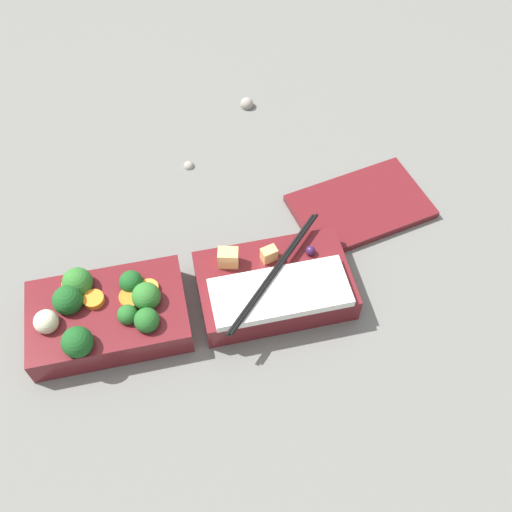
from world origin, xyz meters
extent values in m
plane|color=slate|center=(0.00, 0.00, 0.00)|extent=(3.00, 3.00, 0.00)
cube|color=maroon|center=(-0.11, 0.00, 0.02)|extent=(0.20, 0.13, 0.04)
sphere|color=#19511E|center=(-0.15, 0.02, 0.05)|extent=(0.04, 0.04, 0.04)
sphere|color=#2D7028|center=(-0.14, 0.04, 0.05)|extent=(0.04, 0.04, 0.04)
sphere|color=#2D7028|center=(-0.05, 0.00, 0.05)|extent=(0.04, 0.04, 0.04)
sphere|color=#236023|center=(-0.08, -0.02, 0.05)|extent=(0.03, 0.03, 0.03)
sphere|color=#19511E|center=(-0.07, 0.03, 0.05)|extent=(0.03, 0.03, 0.03)
sphere|color=#236023|center=(-0.06, -0.03, 0.05)|extent=(0.03, 0.03, 0.03)
sphere|color=#19511E|center=(-0.14, -0.05, 0.05)|extent=(0.04, 0.04, 0.04)
cylinder|color=orange|center=(-0.14, 0.04, 0.05)|extent=(0.04, 0.04, 0.01)
cylinder|color=orange|center=(-0.05, 0.02, 0.05)|extent=(0.04, 0.04, 0.01)
cylinder|color=orange|center=(-0.12, 0.01, 0.05)|extent=(0.03, 0.03, 0.01)
cylinder|color=orange|center=(-0.07, 0.01, 0.05)|extent=(0.04, 0.04, 0.01)
sphere|color=beige|center=(-0.18, -0.01, 0.05)|extent=(0.03, 0.03, 0.03)
cube|color=maroon|center=(0.12, 0.00, 0.02)|extent=(0.20, 0.13, 0.04)
cube|color=white|center=(0.12, -0.03, 0.05)|extent=(0.18, 0.07, 0.01)
cube|color=#EAB266|center=(0.06, 0.03, 0.06)|extent=(0.03, 0.02, 0.03)
cube|color=#EAB266|center=(0.12, 0.03, 0.05)|extent=(0.02, 0.02, 0.02)
sphere|color=#381942|center=(0.17, 0.03, 0.05)|extent=(0.01, 0.01, 0.01)
cylinder|color=black|center=(0.12, 0.00, 0.06)|extent=(0.16, 0.16, 0.01)
cylinder|color=black|center=(0.11, 0.00, 0.06)|extent=(0.16, 0.16, 0.01)
cube|color=maroon|center=(0.28, 0.12, 0.01)|extent=(0.22, 0.16, 0.01)
sphere|color=gray|center=(0.16, 0.38, 0.01)|extent=(0.02, 0.02, 0.02)
sphere|color=gray|center=(0.04, 0.26, 0.00)|extent=(0.02, 0.02, 0.02)
camera|label=1|loc=(0.00, -0.42, 0.71)|focal=42.00mm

